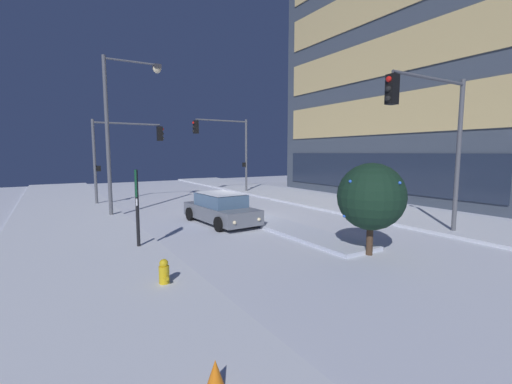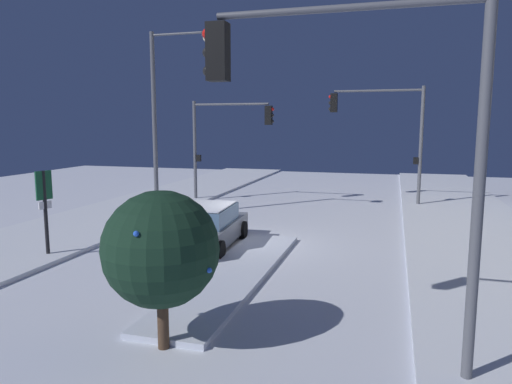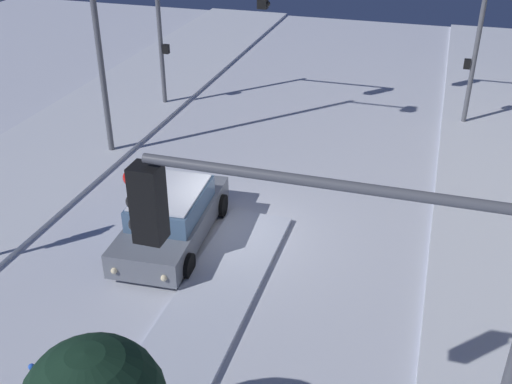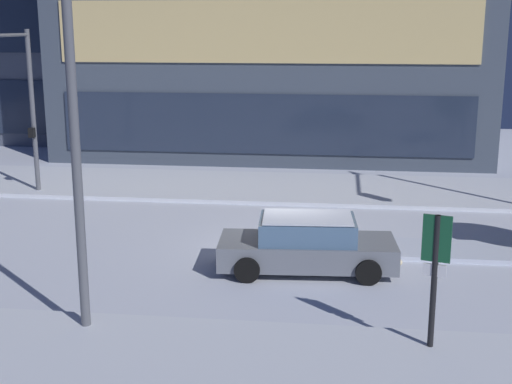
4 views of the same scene
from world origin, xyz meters
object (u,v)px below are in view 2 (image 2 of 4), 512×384
(traffic_light_corner_near_left, at_px, (226,132))
(decorated_tree_median, at_px, (161,249))
(car_near, at_px, (207,227))
(traffic_light_corner_far_right, at_px, (362,115))
(parking_info_sign, at_px, (45,202))
(street_lamp_arched, at_px, (169,99))
(traffic_light_corner_far_left, at_px, (385,124))

(traffic_light_corner_near_left, relative_size, decorated_tree_median, 1.79)
(car_near, height_order, traffic_light_corner_near_left, traffic_light_corner_near_left)
(traffic_light_corner_far_right, xyz_separation_m, decorated_tree_median, (0.23, -3.62, -2.48))
(car_near, bearing_deg, traffic_light_corner_near_left, -167.94)
(traffic_light_corner_near_left, distance_m, parking_info_sign, 12.33)
(street_lamp_arched, xyz_separation_m, decorated_tree_median, (11.75, 5.62, -3.41))
(car_near, height_order, traffic_light_corner_far_right, traffic_light_corner_far_right)
(traffic_light_corner_near_left, bearing_deg, decorated_tree_median, -74.18)
(street_lamp_arched, bearing_deg, parking_info_sign, -96.87)
(traffic_light_corner_near_left, bearing_deg, traffic_light_corner_far_left, 9.80)
(traffic_light_corner_near_left, relative_size, parking_info_sign, 1.96)
(traffic_light_corner_far_right, xyz_separation_m, street_lamp_arched, (-11.52, -9.24, 0.93))
(traffic_light_corner_near_left, height_order, decorated_tree_median, traffic_light_corner_near_left)
(car_near, xyz_separation_m, traffic_light_corner_far_left, (-10.79, 5.66, 3.57))
(decorated_tree_median, bearing_deg, parking_info_sign, -125.26)
(traffic_light_corner_far_right, distance_m, decorated_tree_median, 4.39)
(traffic_light_corner_far_left, distance_m, decorated_tree_median, 18.57)
(street_lamp_arched, bearing_deg, decorated_tree_median, -64.16)
(street_lamp_arched, bearing_deg, car_near, -51.16)
(car_near, distance_m, traffic_light_corner_far_left, 12.69)
(traffic_light_corner_far_left, bearing_deg, street_lamp_arched, 34.47)
(street_lamp_arched, bearing_deg, traffic_light_corner_near_left, 79.82)
(traffic_light_corner_near_left, height_order, traffic_light_corner_far_right, traffic_light_corner_far_right)
(car_near, bearing_deg, parking_info_sign, -62.76)
(traffic_light_corner_far_right, height_order, street_lamp_arched, street_lamp_arched)
(traffic_light_corner_far_left, distance_m, traffic_light_corner_far_right, 17.84)
(car_near, bearing_deg, traffic_light_corner_far_right, 35.06)
(traffic_light_corner_far_left, relative_size, traffic_light_corner_far_right, 0.98)
(car_near, height_order, traffic_light_corner_far_left, traffic_light_corner_far_left)
(street_lamp_arched, relative_size, parking_info_sign, 2.94)
(traffic_light_corner_near_left, bearing_deg, parking_info_sign, -98.51)
(traffic_light_corner_far_left, height_order, traffic_light_corner_far_right, traffic_light_corner_far_right)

